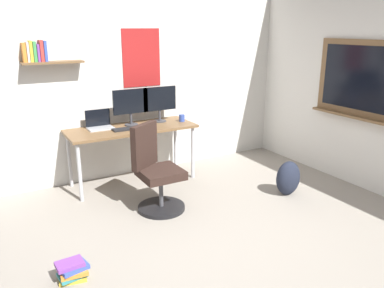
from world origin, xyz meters
The scene contains 12 objects.
ground_plane centered at (0.00, 0.00, 0.00)m, with size 5.20×5.20×0.00m, color gray.
wall_back centered at (-0.01, 2.45, 1.30)m, with size 5.00×0.30×2.60m.
desk centered at (-0.02, 2.06, 0.66)m, with size 1.60×0.62×0.73m.
office_chair centered at (-0.08, 1.21, 0.41)m, with size 0.55×0.57×0.95m.
laptop centered at (-0.38, 2.21, 0.79)m, with size 0.31×0.21×0.23m.
monitor_primary centered at (0.02, 2.16, 1.00)m, with size 0.46×0.17×0.46m.
monitor_secondary centered at (0.42, 2.16, 1.00)m, with size 0.46×0.17×0.46m.
keyboard centered at (-0.10, 1.98, 0.74)m, with size 0.37×0.13×0.02m, color black.
computer_mouse centered at (0.18, 1.98, 0.75)m, with size 0.10×0.06×0.03m, color #262628.
coffee_mug centered at (0.68, 2.03, 0.78)m, with size 0.08×0.08×0.09m, color #334CA5.
backpack centered at (1.44, 0.77, 0.21)m, with size 0.32×0.22×0.42m, color #1E2333.
book_stack_on_floor centered at (-1.20, 0.37, 0.08)m, with size 0.25×0.20×0.16m.
Camera 1 is at (-1.69, -2.42, 1.94)m, focal length 36.43 mm.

